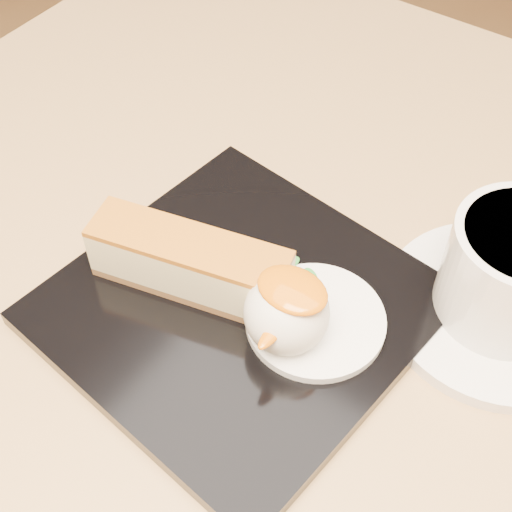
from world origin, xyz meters
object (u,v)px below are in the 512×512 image
Objects in this scene: cheesecake at (190,263)px; saucer at (497,310)px; ice_cream_scoop at (287,313)px; dessert_plate at (239,308)px; table at (272,421)px.

saucer is (0.18, 0.10, -0.03)m from cheesecake.
cheesecake is 0.21m from saucer.
ice_cream_scoop is at bearing -13.39° from cheesecake.
dessert_plate is 4.16× the size of ice_cream_scoop.
saucer is at bearing 34.77° from table.
ice_cream_scoop is (0.02, -0.02, 0.19)m from table.
cheesecake is 0.91× the size of saucer.
table is 15.13× the size of ice_cream_scoop.
ice_cream_scoop is (0.04, -0.00, 0.03)m from dessert_plate.
table is at bearing -145.23° from saucer.
ice_cream_scoop is at bearing -7.13° from dessert_plate.
dessert_plate is 0.17m from saucer.
table is 0.20m from cheesecake.
cheesecake is (-0.04, -0.00, 0.03)m from dessert_plate.
saucer is (0.14, 0.10, -0.00)m from dessert_plate.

